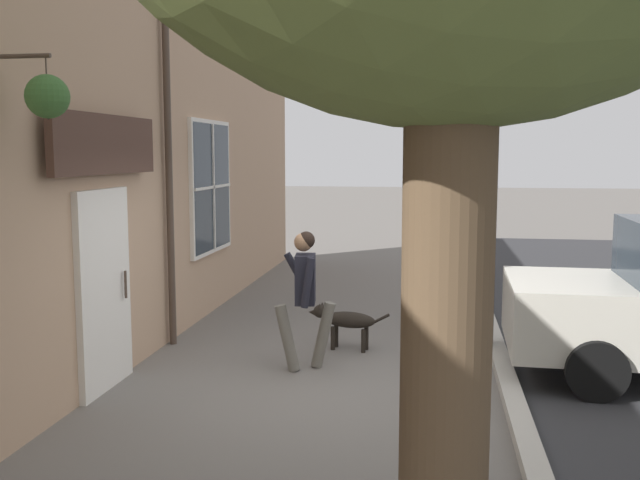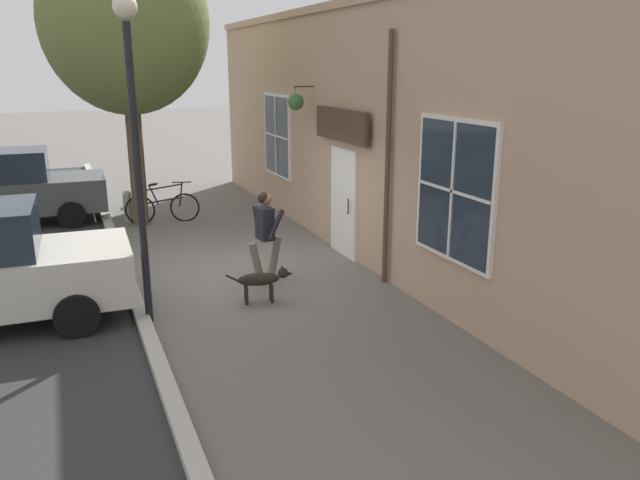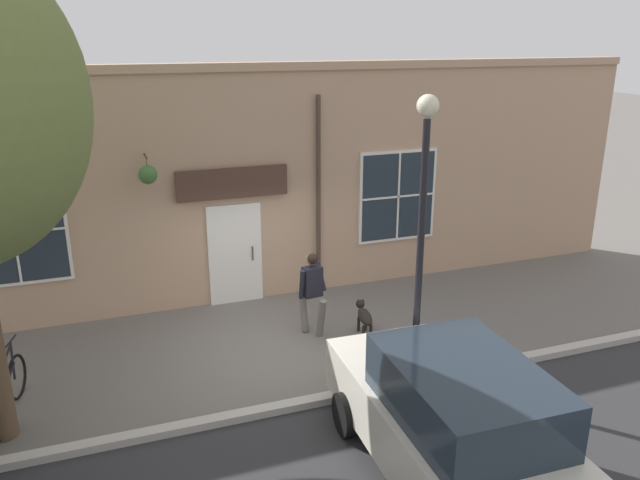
{
  "view_description": "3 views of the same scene",
  "coord_description": "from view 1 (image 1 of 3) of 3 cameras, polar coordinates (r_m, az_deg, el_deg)",
  "views": [
    {
      "loc": [
        1.19,
        -7.11,
        2.47
      ],
      "look_at": [
        -0.01,
        0.4,
        1.53
      ],
      "focal_mm": 40.0,
      "sensor_mm": 36.0,
      "label": 1
    },
    {
      "loc": [
        2.85,
        10.53,
        3.64
      ],
      "look_at": [
        -0.83,
        1.7,
        0.95
      ],
      "focal_mm": 35.0,
      "sensor_mm": 36.0,
      "label": 2
    },
    {
      "loc": [
        9.7,
        -2.75,
        5.32
      ],
      "look_at": [
        -1.28,
        1.23,
        1.46
      ],
      "focal_mm": 35.0,
      "sensor_mm": 36.0,
      "label": 3
    }
  ],
  "objects": [
    {
      "name": "ground_plane",
      "position": [
        7.62,
        -0.41,
        -11.89
      ],
      "size": [
        90.0,
        90.0,
        0.0
      ],
      "primitive_type": "plane",
      "color": "#66605B"
    },
    {
      "name": "street_lamp",
      "position": [
        8.84,
        13.85,
        10.18
      ],
      "size": [
        0.32,
        0.32,
        4.53
      ],
      "color": "black",
      "rests_on": "ground_plane"
    },
    {
      "name": "pedestrian_walking",
      "position": [
        8.08,
        -1.21,
        -3.87
      ],
      "size": [
        0.68,
        0.55,
        1.6
      ],
      "color": "#6B665B",
      "rests_on": "ground_plane"
    },
    {
      "name": "storefront_facade",
      "position": [
        7.92,
        -17.49,
        6.26
      ],
      "size": [
        0.95,
        18.0,
        4.81
      ],
      "color": "tan",
      "rests_on": "ground_plane"
    },
    {
      "name": "dog_on_leash",
      "position": [
        9.01,
        2.03,
        -6.42
      ],
      "size": [
        1.06,
        0.35,
        0.58
      ],
      "color": "black",
      "rests_on": "ground_plane"
    }
  ]
}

